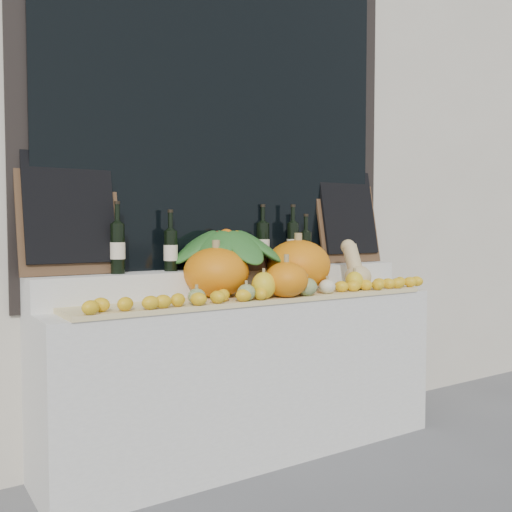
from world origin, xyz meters
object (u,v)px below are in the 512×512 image
at_px(butternut_squash, 355,269).
at_px(produce_bowl, 226,249).
at_px(wine_bottle_tall, 263,244).
at_px(pumpkin_right, 298,266).
at_px(pumpkin_left, 216,272).

bearing_deg(butternut_squash, produce_bowl, 160.80).
bearing_deg(wine_bottle_tall, pumpkin_right, -74.32).
relative_size(pumpkin_right, produce_bowl, 0.54).
bearing_deg(pumpkin_left, wine_bottle_tall, 28.22).
bearing_deg(wine_bottle_tall, butternut_squash, -38.00).
xyz_separation_m(pumpkin_left, pumpkin_right, (0.53, -0.01, 0.02)).
relative_size(produce_bowl, wine_bottle_tall, 1.87).
bearing_deg(pumpkin_right, wine_bottle_tall, 105.68).
xyz_separation_m(pumpkin_left, wine_bottle_tall, (0.46, 0.25, 0.14)).
height_order(butternut_squash, wine_bottle_tall, wine_bottle_tall).
relative_size(pumpkin_right, butternut_squash, 1.27).
bearing_deg(butternut_squash, pumpkin_left, 173.83).
height_order(pumpkin_left, butternut_squash, butternut_squash).
bearing_deg(butternut_squash, wine_bottle_tall, 142.00).
bearing_deg(produce_bowl, pumpkin_left, -133.94).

